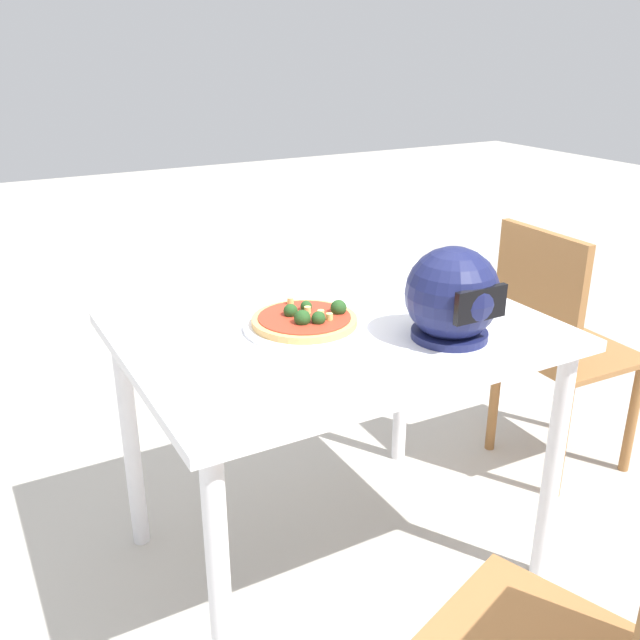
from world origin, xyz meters
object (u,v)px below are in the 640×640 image
object	(u,v)px
pizza	(306,319)
motorcycle_helmet	(452,296)
chair_side	(553,339)
dining_table	(335,358)
drinking_glass	(477,274)

from	to	relation	value
pizza	motorcycle_helmet	world-z (taller)	motorcycle_helmet
pizza	chair_side	size ratio (longest dim) A/B	0.31
dining_table	pizza	world-z (taller)	pizza
pizza	motorcycle_helmet	size ratio (longest dim) A/B	1.17
dining_table	chair_side	bearing A→B (deg)	-175.82
dining_table	chair_side	distance (m)	0.93
drinking_glass	pizza	bearing A→B (deg)	-1.85
motorcycle_helmet	chair_side	size ratio (longest dim) A/B	0.26
pizza	drinking_glass	world-z (taller)	drinking_glass
drinking_glass	chair_side	bearing A→B (deg)	-171.94
motorcycle_helmet	chair_side	bearing A→B (deg)	-158.38
dining_table	pizza	xyz separation A→B (m)	(0.08, -0.02, 0.12)
motorcycle_helmet	drinking_glass	bearing A→B (deg)	-141.61
drinking_glass	motorcycle_helmet	bearing A→B (deg)	38.39
dining_table	motorcycle_helmet	xyz separation A→B (m)	(-0.21, 0.21, 0.21)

